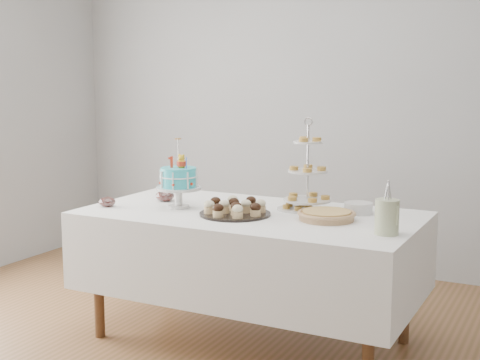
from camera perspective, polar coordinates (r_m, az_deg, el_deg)
The scene contains 12 objects.
floor at distance 3.82m, azimuth -1.20°, elevation -14.96°, with size 5.00×5.00×0.00m, color brown.
walls at distance 3.50m, azimuth -1.27°, elevation 5.68°, with size 5.04×4.04×2.70m.
table at distance 3.90m, azimuth 0.88°, elevation -6.04°, with size 1.92×1.02×0.77m.
birthday_cake at distance 3.97m, azimuth -5.25°, elevation -0.79°, with size 0.27×0.27×0.41m.
cupcake_tray at distance 3.76m, azimuth -0.43°, elevation -2.34°, with size 0.40×0.40×0.09m.
pie at distance 3.66m, azimuth 7.40°, elevation -2.97°, with size 0.32×0.32×0.05m.
tiered_stand at distance 3.89m, azimuth 5.80°, elevation 0.71°, with size 0.28×0.28×0.54m.
plate_stack at distance 3.86m, azimuth 10.07°, elevation -2.37°, with size 0.16×0.16×0.06m.
pastry_plate at distance 3.92m, azimuth 4.87°, elevation -2.35°, with size 0.23×0.23×0.03m.
jam_bowl_a at distance 4.08m, azimuth -11.27°, elevation -1.85°, with size 0.10×0.10×0.06m.
jam_bowl_b at distance 4.21m, azimuth -6.42°, elevation -1.37°, with size 0.12×0.12×0.07m.
utensil_pitcher at distance 3.37m, azimuth 12.44°, elevation -2.97°, with size 0.12×0.12×0.27m.
Camera 1 is at (1.67, -3.08, 1.54)m, focal length 50.00 mm.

